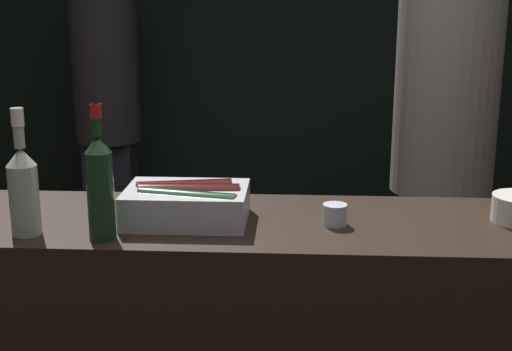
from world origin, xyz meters
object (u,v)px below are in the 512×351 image
red_wine_bottle_burgundy (100,184)px  white_wine_bottle (23,186)px  ice_bin_with_bottles (187,202)px  candle_votive (335,214)px  person_in_hoodie (443,148)px  person_blond_tee (108,108)px

red_wine_bottle_burgundy → white_wine_bottle: bearing=173.2°
ice_bin_with_bottles → white_wine_bottle: (-0.40, -0.13, 0.08)m
ice_bin_with_bottles → candle_votive: size_ratio=5.02×
ice_bin_with_bottles → person_in_hoodie: person_in_hoodie is taller
candle_votive → person_in_hoodie: person_in_hoodie is taller
red_wine_bottle_burgundy → person_blond_tee: person_blond_tee is taller
white_wine_bottle → candle_votive: bearing=8.7°
candle_votive → red_wine_bottle_burgundy: (-0.59, -0.15, 0.11)m
red_wine_bottle_burgundy → ice_bin_with_bottles: bearing=38.9°
ice_bin_with_bottles → candle_votive: ice_bin_with_bottles is taller
person_in_hoodie → person_blond_tee: (-1.60, 1.00, -0.02)m
person_in_hoodie → ice_bin_with_bottles: bearing=39.1°
ice_bin_with_bottles → candle_votive: 0.40m
person_in_hoodie → red_wine_bottle_burgundy: bearing=37.8°
red_wine_bottle_burgundy → white_wine_bottle: red_wine_bottle_burgundy is taller
candle_votive → person_in_hoodie: 1.04m
white_wine_bottle → person_in_hoodie: bearing=39.6°
person_in_hoodie → white_wine_bottle: bearing=32.1°
white_wine_bottle → person_blond_tee: 2.08m
white_wine_bottle → person_in_hoodie: size_ratio=0.18×
white_wine_bottle → person_blond_tee: (-0.33, 2.05, -0.14)m
ice_bin_with_bottles → person_in_hoodie: size_ratio=0.18×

